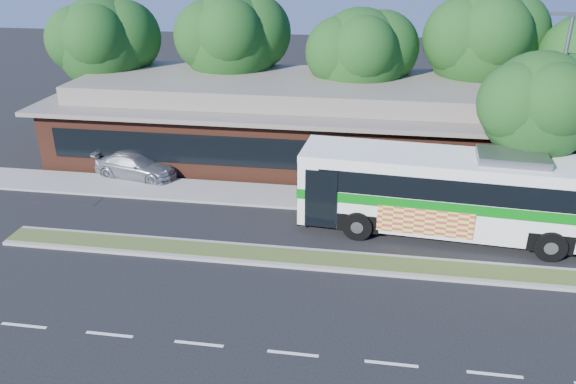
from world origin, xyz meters
name	(u,v)px	position (x,y,z in m)	size (l,w,h in m)	color
ground	(312,269)	(0.00, 0.00, 0.00)	(120.00, 120.00, 0.00)	black
median_strip	(313,259)	(0.00, 0.60, 0.07)	(26.00, 1.10, 0.15)	#3F5022
sidewalk	(327,199)	(0.00, 6.40, 0.06)	(44.00, 2.60, 0.12)	gray
parking_lot	(30,156)	(-18.00, 10.00, 0.01)	(14.00, 12.00, 0.01)	black
plaza_building	(338,120)	(0.00, 12.99, 2.13)	(33.20, 11.20, 4.45)	#4F2518
lamp_post	(553,114)	(9.56, 6.00, 4.90)	(0.93, 0.18, 9.07)	slate
tree_bg_a	(110,42)	(-14.58, 15.14, 5.87)	(6.47, 5.80, 8.63)	black
tree_bg_b	(238,38)	(-6.57, 16.14, 6.14)	(6.69, 6.00, 9.00)	black
tree_bg_c	(367,54)	(1.40, 15.13, 5.59)	(6.24, 5.60, 8.26)	black
tree_bg_d	(490,40)	(8.45, 16.15, 6.42)	(6.91, 6.20, 9.37)	black
transit_bus	(465,189)	(6.01, 3.79, 2.15)	(13.92, 4.02, 3.86)	white
sedan	(136,166)	(-10.37, 7.80, 0.67)	(1.87, 4.59, 1.33)	#B3B5BB
sidewalk_tree	(546,104)	(9.24, 6.00, 5.32)	(5.26, 4.72, 7.57)	black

